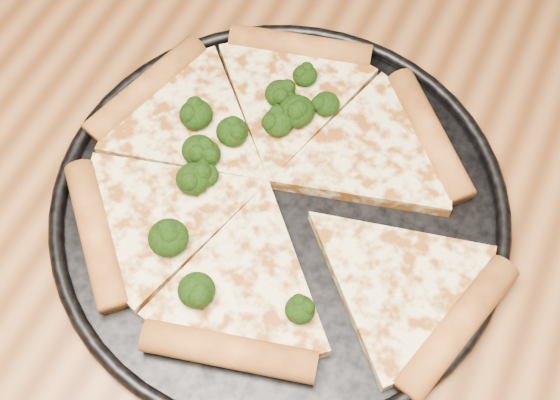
% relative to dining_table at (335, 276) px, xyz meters
% --- Properties ---
extents(dining_table, '(1.20, 0.90, 0.75)m').
position_rel_dining_table_xyz_m(dining_table, '(0.00, 0.00, 0.00)').
color(dining_table, '#92592D').
rests_on(dining_table, ground).
extents(pizza_pan, '(0.41, 0.41, 0.02)m').
position_rel_dining_table_xyz_m(pizza_pan, '(-0.06, 0.00, 0.10)').
color(pizza_pan, black).
rests_on(pizza_pan, dining_table).
extents(pizza, '(0.41, 0.36, 0.03)m').
position_rel_dining_table_xyz_m(pizza, '(-0.07, 0.01, 0.11)').
color(pizza, '#F3DF95').
rests_on(pizza, pizza_pan).
extents(broccoli_florets, '(0.19, 0.26, 0.03)m').
position_rel_dining_table_xyz_m(broccoli_florets, '(-0.11, 0.01, 0.12)').
color(broccoli_florets, black).
rests_on(broccoli_florets, pizza).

